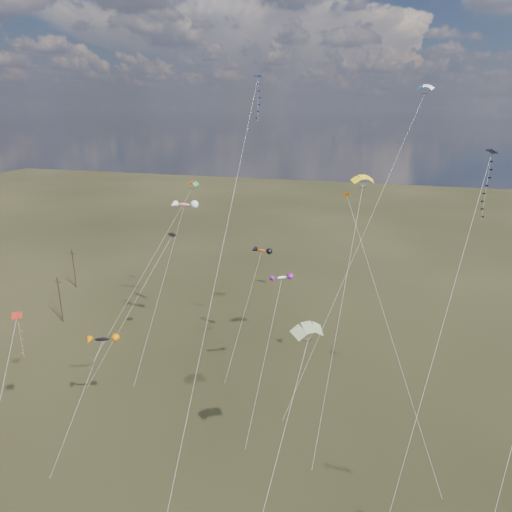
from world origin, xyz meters
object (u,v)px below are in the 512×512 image
(utility_pole_near, at_px, (60,299))
(parafoil_yellow, at_px, (363,178))
(diamond_black_high, at_px, (481,203))
(utility_pole_far, at_px, (74,268))
(novelty_black_orange, at_px, (102,340))

(utility_pole_near, xyz_separation_m, parafoil_yellow, (48.57, -4.60, 22.96))
(utility_pole_near, relative_size, diamond_black_high, 0.26)
(utility_pole_far, xyz_separation_m, novelty_black_orange, (31.05, -34.48, 6.59))
(utility_pole_far, bearing_deg, novelty_black_orange, -48.00)
(diamond_black_high, bearing_deg, utility_pole_near, 168.05)
(utility_pole_near, distance_m, diamond_black_high, 65.08)
(utility_pole_far, distance_m, novelty_black_orange, 46.86)
(novelty_black_orange, bearing_deg, utility_pole_near, 138.38)
(utility_pole_far, bearing_deg, utility_pole_near, -60.26)
(utility_pole_far, xyz_separation_m, parafoil_yellow, (56.57, -18.60, 22.96))
(utility_pole_far, height_order, diamond_black_high, diamond_black_high)
(utility_pole_near, xyz_separation_m, diamond_black_high, (59.82, -12.67, 22.28))
(utility_pole_near, distance_m, parafoil_yellow, 53.92)
(utility_pole_near, height_order, novelty_black_orange, novelty_black_orange)
(parafoil_yellow, distance_m, novelty_black_orange, 34.23)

